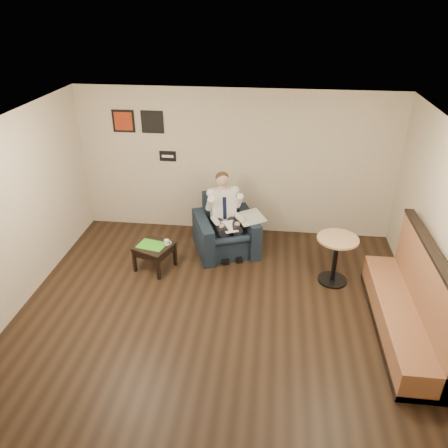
# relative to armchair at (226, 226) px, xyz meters

# --- Properties ---
(ground) EXTENTS (6.00, 6.00, 0.00)m
(ground) POSITION_rel_armchair_xyz_m (0.08, -2.14, -0.51)
(ground) COLOR black
(ground) RESTS_ON ground
(wall_back) EXTENTS (6.00, 0.02, 2.80)m
(wall_back) POSITION_rel_armchair_xyz_m (0.08, 0.86, 0.89)
(wall_back) COLOR beige
(wall_back) RESTS_ON ground
(ceiling) EXTENTS (6.00, 6.00, 0.02)m
(ceiling) POSITION_rel_armchair_xyz_m (0.08, -2.14, 2.29)
(ceiling) COLOR white
(ceiling) RESTS_ON wall_back
(seating_sign) EXTENTS (0.32, 0.02, 0.20)m
(seating_sign) POSITION_rel_armchair_xyz_m (-1.22, 0.84, 0.99)
(seating_sign) COLOR black
(seating_sign) RESTS_ON wall_back
(art_print_left) EXTENTS (0.42, 0.03, 0.42)m
(art_print_left) POSITION_rel_armchair_xyz_m (-2.02, 0.84, 1.64)
(art_print_left) COLOR #A42E14
(art_print_left) RESTS_ON wall_back
(art_print_right) EXTENTS (0.42, 0.03, 0.42)m
(art_print_right) POSITION_rel_armchair_xyz_m (-1.47, 0.84, 1.64)
(art_print_right) COLOR black
(art_print_right) RESTS_ON wall_back
(armchair) EXTENTS (1.36, 1.36, 1.02)m
(armchair) POSITION_rel_armchair_xyz_m (0.00, 0.00, 0.00)
(armchair) COLOR black
(armchair) RESTS_ON ground
(seated_man) EXTENTS (0.98, 1.17, 1.39)m
(seated_man) POSITION_rel_armchair_xyz_m (0.05, -0.12, 0.19)
(seated_man) COLOR white
(seated_man) RESTS_ON armchair
(lap_papers) EXTENTS (0.35, 0.40, 0.01)m
(lap_papers) POSITION_rel_armchair_xyz_m (0.09, -0.23, 0.12)
(lap_papers) COLOR white
(lap_papers) RESTS_ON seated_man
(newspaper) EXTENTS (0.63, 0.68, 0.01)m
(newspaper) POSITION_rel_armchair_xyz_m (0.44, 0.05, 0.18)
(newspaper) COLOR silver
(newspaper) RESTS_ON armchair
(side_table) EXTENTS (0.72, 0.72, 0.46)m
(side_table) POSITION_rel_armchair_xyz_m (-1.15, -0.74, -0.28)
(side_table) COLOR black
(side_table) RESTS_ON ground
(green_folder) EXTENTS (0.52, 0.42, 0.01)m
(green_folder) POSITION_rel_armchair_xyz_m (-1.19, -0.75, -0.05)
(green_folder) COLOR green
(green_folder) RESTS_ON side_table
(coffee_mug) EXTENTS (0.11, 0.11, 0.10)m
(coffee_mug) POSITION_rel_armchair_xyz_m (-0.94, -0.69, -0.00)
(coffee_mug) COLOR white
(coffee_mug) RESTS_ON side_table
(smartphone) EXTENTS (0.16, 0.13, 0.01)m
(smartphone) POSITION_rel_armchair_xyz_m (-1.04, -0.60, -0.05)
(smartphone) COLOR black
(smartphone) RESTS_ON side_table
(banquette) EXTENTS (0.61, 2.55, 1.31)m
(banquette) POSITION_rel_armchair_xyz_m (2.67, -1.90, 0.15)
(banquette) COLOR #925938
(banquette) RESTS_ON ground
(cafe_table) EXTENTS (0.79, 0.79, 0.82)m
(cafe_table) POSITION_rel_armchair_xyz_m (1.88, -0.77, -0.10)
(cafe_table) COLOR tan
(cafe_table) RESTS_ON ground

